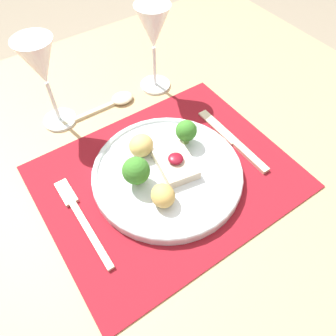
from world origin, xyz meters
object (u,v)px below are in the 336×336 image
object	(u,v)px
knife	(236,144)
wine_glass_far	(41,66)
dinner_plate	(166,169)
fork	(79,215)
spoon	(114,102)
wine_glass_near	(153,31)

from	to	relation	value
knife	wine_glass_far	bearing A→B (deg)	132.75
dinner_plate	fork	xyz separation A→B (m)	(-0.18, 0.01, -0.01)
dinner_plate	knife	bearing A→B (deg)	-6.83
dinner_plate	spoon	size ratio (longest dim) A/B	1.53
fork	dinner_plate	bearing A→B (deg)	-5.37
spoon	wine_glass_far	bearing A→B (deg)	172.91
dinner_plate	wine_glass_near	distance (m)	0.30
fork	spoon	distance (m)	0.30
dinner_plate	wine_glass_far	world-z (taller)	wine_glass_far
dinner_plate	wine_glass_far	bearing A→B (deg)	113.29
knife	spoon	distance (m)	0.30
dinner_plate	knife	world-z (taller)	dinner_plate
wine_glass_near	spoon	bearing A→B (deg)	-179.25
fork	knife	world-z (taller)	knife
fork	knife	size ratio (longest dim) A/B	1.00
fork	spoon	size ratio (longest dim) A/B	1.09
spoon	knife	bearing A→B (deg)	-59.05
knife	fork	bearing A→B (deg)	173.13
wine_glass_near	wine_glass_far	size ratio (longest dim) A/B	1.00
knife	spoon	world-z (taller)	spoon
fork	wine_glass_near	world-z (taller)	wine_glass_near
dinner_plate	fork	bearing A→B (deg)	176.61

